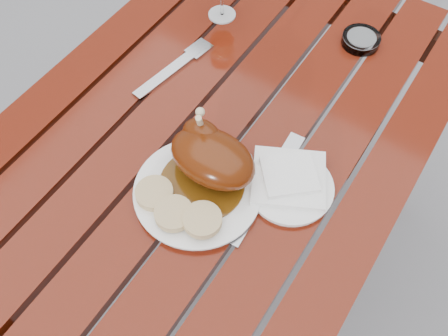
{
  "coord_description": "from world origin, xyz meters",
  "views": [
    {
      "loc": [
        0.36,
        -0.53,
        1.57
      ],
      "look_at": [
        0.08,
        -0.11,
        0.78
      ],
      "focal_mm": 40.0,
      "sensor_mm": 36.0,
      "label": 1
    }
  ],
  "objects_px": {
    "table": "(220,207)",
    "dinner_plate": "(198,192)",
    "ashtray": "(361,40)",
    "side_plate": "(290,187)"
  },
  "relations": [
    {
      "from": "table",
      "to": "dinner_plate",
      "type": "xyz_separation_m",
      "value": [
        0.06,
        -0.17,
        0.38
      ]
    },
    {
      "from": "table",
      "to": "ashtray",
      "type": "distance_m",
      "value": 0.56
    },
    {
      "from": "dinner_plate",
      "to": "ashtray",
      "type": "relative_size",
      "value": 2.73
    },
    {
      "from": "dinner_plate",
      "to": "ashtray",
      "type": "distance_m",
      "value": 0.55
    },
    {
      "from": "table",
      "to": "dinner_plate",
      "type": "relative_size",
      "value": 4.96
    },
    {
      "from": "table",
      "to": "side_plate",
      "type": "xyz_separation_m",
      "value": [
        0.2,
        -0.06,
        0.38
      ]
    },
    {
      "from": "side_plate",
      "to": "ashtray",
      "type": "relative_size",
      "value": 1.87
    },
    {
      "from": "side_plate",
      "to": "ashtray",
      "type": "height_order",
      "value": "ashtray"
    },
    {
      "from": "table",
      "to": "ashtray",
      "type": "relative_size",
      "value": 13.53
    },
    {
      "from": "table",
      "to": "side_plate",
      "type": "bearing_deg",
      "value": -17.17
    }
  ]
}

